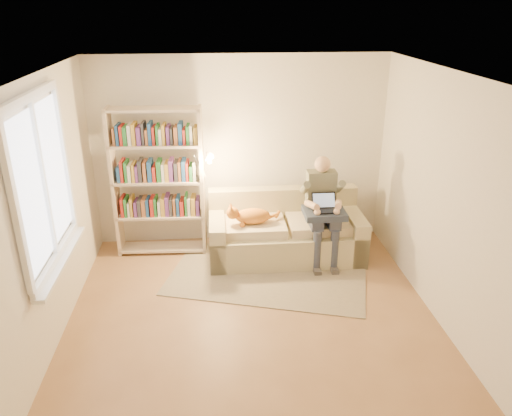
{
  "coord_description": "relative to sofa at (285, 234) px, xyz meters",
  "views": [
    {
      "loc": [
        -0.37,
        -4.37,
        3.22
      ],
      "look_at": [
        0.11,
        1.0,
        0.97
      ],
      "focal_mm": 35.0,
      "sensor_mm": 36.0,
      "label": 1
    }
  ],
  "objects": [
    {
      "name": "floor",
      "position": [
        -0.56,
        -1.63,
        -0.31
      ],
      "size": [
        4.5,
        4.5,
        0.0
      ],
      "primitive_type": "plane",
      "color": "olive",
      "rests_on": "ground"
    },
    {
      "name": "cat",
      "position": [
        -0.49,
        -0.13,
        0.34
      ],
      "size": [
        0.69,
        0.24,
        0.25
      ],
      "rotation": [
        0.0,
        0.0,
        -0.0
      ],
      "color": "#FF9B31",
      "rests_on": "sofa"
    },
    {
      "name": "laptop",
      "position": [
        0.42,
        -0.27,
        0.51
      ],
      "size": [
        0.31,
        0.28,
        0.24
      ],
      "rotation": [
        0.0,
        0.0,
        -0.0
      ],
      "color": "black",
      "rests_on": "blanket"
    },
    {
      "name": "wall_front",
      "position": [
        -0.56,
        -3.88,
        0.99
      ],
      "size": [
        4.0,
        0.02,
        2.6
      ],
      "primitive_type": "cube",
      "color": "silver",
      "rests_on": "floor"
    },
    {
      "name": "person",
      "position": [
        0.45,
        -0.15,
        0.48
      ],
      "size": [
        0.38,
        0.61,
        1.4
      ],
      "rotation": [
        0.0,
        0.0,
        -0.0
      ],
      "color": "#6C6F5A",
      "rests_on": "sofa"
    },
    {
      "name": "wall_back",
      "position": [
        -0.56,
        0.62,
        0.99
      ],
      "size": [
        4.0,
        0.02,
        2.6
      ],
      "primitive_type": "cube",
      "color": "silver",
      "rests_on": "floor"
    },
    {
      "name": "rug",
      "position": [
        -0.29,
        -0.54,
        -0.31
      ],
      "size": [
        2.73,
        2.06,
        0.01
      ],
      "primitive_type": "cube",
      "rotation": [
        0.0,
        0.0,
        -0.29
      ],
      "color": "gray",
      "rests_on": "floor"
    },
    {
      "name": "blanket",
      "position": [
        0.42,
        -0.28,
        0.41
      ],
      "size": [
        0.52,
        0.43,
        0.08
      ],
      "primitive_type": "cube",
      "rotation": [
        0.0,
        0.0,
        -0.0
      ],
      "color": "#283246",
      "rests_on": "person"
    },
    {
      "name": "wall_left",
      "position": [
        -2.56,
        -1.63,
        0.99
      ],
      "size": [
        0.02,
        4.5,
        2.6
      ],
      "primitive_type": "cube",
      "color": "silver",
      "rests_on": "floor"
    },
    {
      "name": "bookshelf",
      "position": [
        -1.66,
        0.27,
        0.79
      ],
      "size": [
        1.33,
        0.42,
        2.01
      ],
      "rotation": [
        0.0,
        0.0,
        -0.04
      ],
      "color": "beige",
      "rests_on": "floor"
    },
    {
      "name": "ceiling",
      "position": [
        -0.56,
        -1.63,
        2.29
      ],
      "size": [
        4.0,
        4.5,
        0.02
      ],
      "primitive_type": "cube",
      "color": "white",
      "rests_on": "wall_back"
    },
    {
      "name": "window",
      "position": [
        -2.51,
        -1.43,
        1.06
      ],
      "size": [
        0.12,
        1.52,
        1.69
      ],
      "color": "white",
      "rests_on": "wall_left"
    },
    {
      "name": "sofa",
      "position": [
        0.0,
        0.0,
        0.0
      ],
      "size": [
        2.03,
        0.92,
        0.86
      ],
      "rotation": [
        0.0,
        0.0,
        -0.0
      ],
      "color": "tan",
      "rests_on": "floor"
    },
    {
      "name": "wall_right",
      "position": [
        1.44,
        -1.63,
        0.99
      ],
      "size": [
        0.02,
        4.5,
        2.6
      ],
      "primitive_type": "cube",
      "color": "silver",
      "rests_on": "floor"
    }
  ]
}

